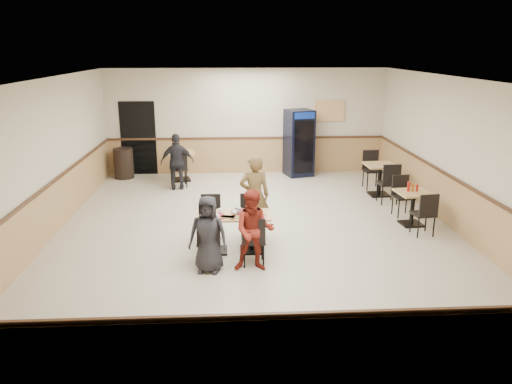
{
  "coord_description": "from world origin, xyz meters",
  "views": [
    {
      "loc": [
        -0.55,
        -9.3,
        3.56
      ],
      "look_at": [
        -0.04,
        -0.5,
        0.99
      ],
      "focal_mm": 35.0,
      "sensor_mm": 36.0,
      "label": 1
    }
  ],
  "objects": [
    {
      "name": "ground",
      "position": [
        0.0,
        0.0,
        0.0
      ],
      "size": [
        10.0,
        10.0,
        0.0
      ],
      "primitive_type": "plane",
      "color": "beige",
      "rests_on": "ground"
    },
    {
      "name": "room_shell",
      "position": [
        1.78,
        2.55,
        0.58
      ],
      "size": [
        10.0,
        10.0,
        10.0
      ],
      "color": "silver",
      "rests_on": "ground"
    },
    {
      "name": "main_table",
      "position": [
        -0.47,
        -0.91,
        0.47
      ],
      "size": [
        1.31,
        0.66,
        0.7
      ],
      "rotation": [
        0.0,
        0.0,
        0.0
      ],
      "color": "black",
      "rests_on": "ground"
    },
    {
      "name": "main_chairs",
      "position": [
        -0.52,
        -0.91,
        0.45
      ],
      "size": [
        1.16,
        1.54,
        0.89
      ],
      "rotation": [
        0.0,
        0.0,
        0.0
      ],
      "color": "black",
      "rests_on": "ground"
    },
    {
      "name": "diner_woman_left",
      "position": [
        -0.89,
        -1.7,
        0.64
      ],
      "size": [
        0.69,
        0.51,
        1.29
      ],
      "primitive_type": "imported",
      "rotation": [
        0.0,
        0.0,
        -0.17
      ],
      "color": "black",
      "rests_on": "ground"
    },
    {
      "name": "diner_woman_right",
      "position": [
        -0.14,
        -1.7,
        0.69
      ],
      "size": [
        0.7,
        0.56,
        1.38
      ],
      "primitive_type": "imported",
      "rotation": [
        0.0,
        0.0,
        -0.06
      ],
      "color": "maroon",
      "rests_on": "ground"
    },
    {
      "name": "diner_man_opposite",
      "position": [
        -0.05,
        -0.11,
        0.8
      ],
      "size": [
        0.61,
        0.42,
        1.6
      ],
      "primitive_type": "imported",
      "rotation": [
        0.0,
        0.0,
        3.21
      ],
      "color": "brown",
      "rests_on": "ground"
    },
    {
      "name": "lone_diner",
      "position": [
        -1.85,
        3.29,
        0.73
      ],
      "size": [
        0.88,
        0.43,
        1.45
      ],
      "primitive_type": "imported",
      "rotation": [
        0.0,
        0.0,
        3.24
      ],
      "color": "black",
      "rests_on": "ground"
    },
    {
      "name": "tabletop_clutter",
      "position": [
        -0.48,
        -0.96,
        0.73
      ],
      "size": [
        1.15,
        0.58,
        0.12
      ],
      "rotation": [
        0.0,
        0.0,
        0.0
      ],
      "color": "#B60C2B",
      "rests_on": "main_table"
    },
    {
      "name": "side_table_near",
      "position": [
        3.24,
        0.29,
        0.47
      ],
      "size": [
        0.73,
        0.73,
        0.71
      ],
      "rotation": [
        0.0,
        0.0,
        0.1
      ],
      "color": "black",
      "rests_on": "ground"
    },
    {
      "name": "side_table_near_chair_south",
      "position": [
        3.24,
        -0.28,
        0.45
      ],
      "size": [
        0.46,
        0.46,
        0.9
      ],
      "primitive_type": null,
      "rotation": [
        0.0,
        0.0,
        3.24
      ],
      "color": "black",
      "rests_on": "ground"
    },
    {
      "name": "side_table_near_chair_north",
      "position": [
        3.24,
        0.86,
        0.45
      ],
      "size": [
        0.46,
        0.46,
        0.9
      ],
      "primitive_type": null,
      "rotation": [
        0.0,
        0.0,
        0.1
      ],
      "color": "black",
      "rests_on": "ground"
    },
    {
      "name": "side_table_far",
      "position": [
        3.2,
        2.45,
        0.53
      ],
      "size": [
        0.77,
        0.77,
        0.79
      ],
      "rotation": [
        0.0,
        0.0,
        0.05
      ],
      "color": "black",
      "rests_on": "ground"
    },
    {
      "name": "side_table_far_chair_south",
      "position": [
        3.2,
        1.82,
        0.5
      ],
      "size": [
        0.49,
        0.49,
        1.01
      ],
      "primitive_type": null,
      "rotation": [
        0.0,
        0.0,
        3.19
      ],
      "color": "black",
      "rests_on": "ground"
    },
    {
      "name": "side_table_far_chair_north",
      "position": [
        3.2,
        3.09,
        0.5
      ],
      "size": [
        0.49,
        0.49,
        1.01
      ],
      "primitive_type": null,
      "rotation": [
        0.0,
        0.0,
        0.05
      ],
      "color": "black",
      "rests_on": "ground"
    },
    {
      "name": "condiment_caddy",
      "position": [
        3.21,
        0.34,
        0.8
      ],
      "size": [
        0.23,
        0.06,
        0.2
      ],
      "color": "#B0170C",
      "rests_on": "side_table_near"
    },
    {
      "name": "back_table",
      "position": [
        -1.85,
        4.2,
        0.53
      ],
      "size": [
        0.88,
        0.88,
        0.8
      ],
      "rotation": [
        0.0,
        0.0,
        0.19
      ],
      "color": "black",
      "rests_on": "ground"
    },
    {
      "name": "back_table_chair_lone",
      "position": [
        -1.85,
        3.56,
        0.51
      ],
      "size": [
        0.55,
        0.55,
        1.02
      ],
      "primitive_type": null,
      "rotation": [
        0.0,
        0.0,
        3.33
      ],
      "color": "black",
      "rests_on": "ground"
    },
    {
      "name": "pepsi_cooler",
      "position": [
        1.47,
        4.59,
        0.94
      ],
      "size": [
        0.87,
        0.87,
        1.88
      ],
      "rotation": [
        0.0,
        0.0,
        0.26
      ],
      "color": "black",
      "rests_on": "ground"
    },
    {
      "name": "trash_bin",
      "position": [
        -3.48,
        4.55,
        0.42
      ],
      "size": [
        0.54,
        0.54,
        0.85
      ],
      "primitive_type": "cylinder",
      "color": "black",
      "rests_on": "ground"
    }
  ]
}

